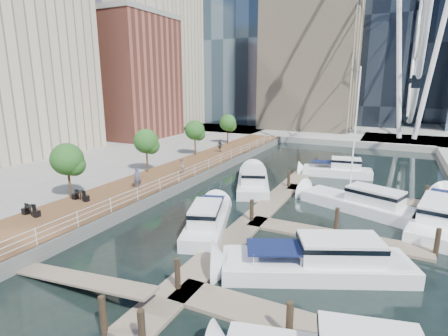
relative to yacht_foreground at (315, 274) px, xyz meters
name	(u,v)px	position (x,y,z in m)	size (l,w,h in m)	color
ground	(154,261)	(-8.88, -2.74, 0.00)	(520.00, 520.00, 0.00)	black
boardwalk	(172,176)	(-17.88, 12.26, 0.50)	(6.00, 60.00, 1.00)	brown
seawall	(196,180)	(-14.88, 12.26, 0.50)	(0.25, 60.00, 1.00)	#595954
land_inland	(12,155)	(-44.88, 12.26, 0.50)	(48.00, 90.00, 1.00)	gray
land_far	(354,115)	(-8.88, 99.26, 0.50)	(200.00, 114.00, 1.00)	gray
pier	(406,142)	(5.12, 49.26, 0.50)	(14.00, 12.00, 1.00)	gray
railing	(195,170)	(-14.98, 12.26, 1.52)	(0.10, 60.00, 1.05)	white
floating_docks	(324,218)	(-0.91, 7.24, 0.49)	(16.00, 34.00, 2.60)	#6D6051
midrise_condos	(82,63)	(-42.45, 24.08, 13.42)	(19.00, 67.00, 28.00)	#BCAD8E
street_trees	(146,141)	(-20.28, 11.26, 4.29)	(2.60, 42.60, 4.60)	#3F2B1C
cafe_tables	(7,221)	(-19.28, -4.74, 1.37)	(2.50, 13.70, 0.74)	black
yacht_foreground	(315,274)	(0.00, 0.00, 0.00)	(3.01, 11.24, 2.15)	silver
pedestrian_near	(137,178)	(-17.14, 5.89, 1.97)	(0.71, 0.46, 1.94)	#47485E
pedestrian_mid	(181,166)	(-16.56, 12.13, 1.85)	(0.82, 0.64, 1.70)	gray
pedestrian_far	(220,146)	(-18.24, 24.55, 1.87)	(1.02, 0.43, 1.74)	#353842
moored_yachts	(342,213)	(0.02, 10.33, 0.00)	(22.02, 33.35, 11.50)	white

